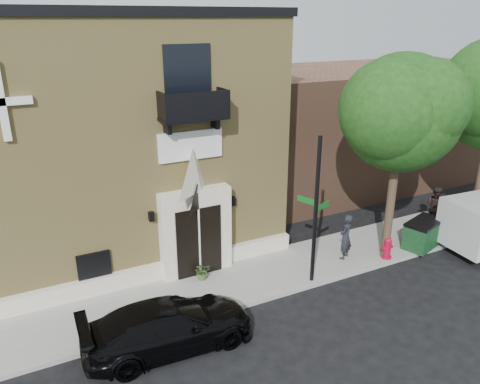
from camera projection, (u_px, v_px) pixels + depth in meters
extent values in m
plane|color=black|center=(256.00, 305.00, 15.55)|extent=(120.00, 120.00, 0.00)
cube|color=gray|center=(261.00, 275.00, 17.20)|extent=(42.00, 3.00, 0.15)
cube|color=tan|center=(101.00, 133.00, 19.37)|extent=(12.00, 10.00, 9.00)
cube|color=black|center=(89.00, 12.00, 17.74)|extent=(12.20, 10.20, 0.30)
cube|color=white|center=(143.00, 275.00, 16.52)|extent=(12.00, 0.30, 0.60)
cube|color=white|center=(196.00, 232.00, 16.81)|extent=(2.60, 0.55, 3.20)
pyramid|color=white|center=(194.00, 169.00, 15.98)|extent=(2.60, 0.55, 1.50)
cube|color=black|center=(199.00, 242.00, 16.67)|extent=(1.70, 0.06, 2.60)
cube|color=white|center=(200.00, 243.00, 16.63)|extent=(0.06, 0.04, 2.60)
cube|color=white|center=(191.00, 145.00, 15.86)|extent=(2.30, 0.10, 1.00)
cube|color=black|center=(194.00, 118.00, 15.19)|extent=(2.20, 0.90, 0.10)
cube|color=black|center=(198.00, 107.00, 14.67)|extent=(2.20, 0.06, 0.90)
cube|color=black|center=(162.00, 107.00, 14.58)|extent=(0.06, 0.90, 0.90)
cube|color=black|center=(223.00, 102.00, 15.47)|extent=(0.06, 0.90, 0.90)
cube|color=black|center=(188.00, 79.00, 15.12)|extent=(1.60, 0.08, 2.20)
cube|color=white|center=(1.00, 102.00, 12.84)|extent=(0.22, 0.14, 2.20)
cube|color=white|center=(1.00, 102.00, 12.84)|extent=(1.60, 0.14, 0.22)
cube|color=black|center=(94.00, 266.00, 15.65)|extent=(1.10, 0.10, 1.00)
cube|color=orange|center=(94.00, 266.00, 15.68)|extent=(0.85, 0.06, 0.75)
cube|color=black|center=(151.00, 216.00, 15.96)|extent=(0.18, 0.18, 0.32)
cube|color=black|center=(233.00, 201.00, 17.28)|extent=(0.18, 0.18, 0.32)
cube|color=brown|center=(363.00, 124.00, 27.04)|extent=(18.00, 8.00, 6.40)
cylinder|color=#38281C|center=(390.00, 207.00, 17.69)|extent=(0.32, 0.32, 4.20)
sphere|color=#123C10|center=(402.00, 113.00, 16.44)|extent=(4.20, 4.20, 4.20)
sphere|color=#123C10|center=(411.00, 118.00, 17.14)|extent=(3.36, 3.36, 3.36)
sphere|color=#123C10|center=(391.00, 110.00, 15.90)|extent=(3.57, 3.57, 3.57)
sphere|color=#123C10|center=(423.00, 104.00, 15.80)|extent=(3.15, 3.15, 3.15)
cylinder|color=#38281C|center=(479.00, 184.00, 19.78)|extent=(0.32, 0.32, 4.42)
imported|color=black|center=(169.00, 326.00, 13.35)|extent=(4.98, 2.16, 1.43)
cylinder|color=black|center=(452.00, 235.00, 19.59)|extent=(0.85, 0.34, 0.83)
cylinder|color=black|center=(316.00, 212.00, 15.83)|extent=(0.14, 0.14, 5.30)
cube|color=#0C5918|center=(322.00, 206.00, 16.07)|extent=(0.72, 0.29, 0.19)
cube|color=#0C5918|center=(307.00, 200.00, 15.98)|extent=(0.29, 0.72, 0.19)
cylinder|color=#A20725|center=(386.00, 257.00, 18.28)|extent=(0.40, 0.40, 0.09)
cylinder|color=#A20725|center=(387.00, 249.00, 18.16)|extent=(0.29, 0.29, 0.61)
sphere|color=#A20725|center=(388.00, 241.00, 18.04)|extent=(0.29, 0.29, 0.29)
cylinder|color=#A20725|center=(387.00, 248.00, 18.14)|extent=(0.50, 0.13, 0.13)
cube|color=#0D3318|center=(423.00, 235.00, 19.05)|extent=(1.88, 1.39, 1.02)
cube|color=black|center=(425.00, 222.00, 18.85)|extent=(1.93, 1.44, 0.11)
imported|color=#445F2F|center=(202.00, 271.00, 16.68)|extent=(0.64, 0.58, 0.65)
imported|color=black|center=(346.00, 237.00, 17.98)|extent=(0.79, 0.71, 1.81)
imported|color=black|center=(435.00, 206.00, 20.77)|extent=(0.75, 0.94, 1.89)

